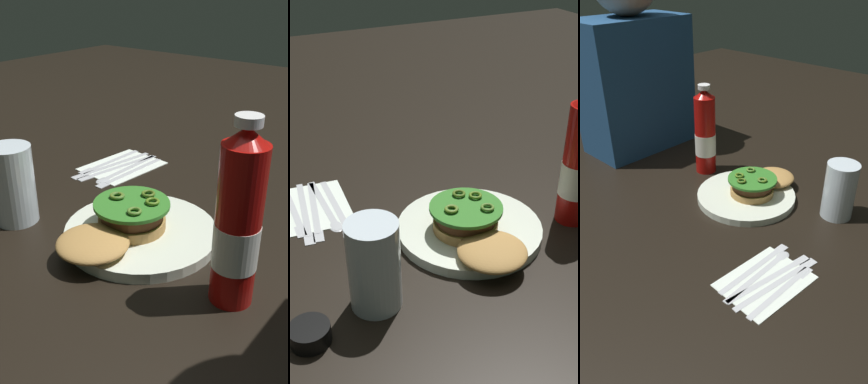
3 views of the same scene
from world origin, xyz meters
TOP-DOWN VIEW (x-y plane):
  - ground_plane at (0.00, 0.00)m, footprint 3.00×3.00m
  - dinner_plate at (0.07, 0.07)m, footprint 0.25×0.25m
  - burger_sandwich at (0.11, 0.05)m, footprint 0.21×0.12m
  - ketchup_bottle at (0.11, 0.25)m, footprint 0.06×0.06m
  - water_glass at (0.16, -0.14)m, footprint 0.07×0.07m
  - napkin at (-0.13, -0.16)m, footprint 0.18×0.14m
  - fork_utensil at (-0.12, -0.19)m, footprint 0.18×0.02m
  - table_knife at (-0.11, -0.18)m, footprint 0.21×0.05m
  - steak_knife at (-0.11, -0.16)m, footprint 0.21×0.05m
  - spoon_utensil at (-0.10, -0.14)m, footprint 0.19×0.03m
  - butter_knife at (-0.11, -0.12)m, footprint 0.20×0.02m

SIDE VIEW (x-z plane):
  - ground_plane at x=0.00m, z-range 0.00..0.00m
  - napkin at x=-0.13m, z-range 0.00..0.00m
  - fork_utensil at x=-0.12m, z-range 0.00..0.01m
  - table_knife at x=-0.11m, z-range 0.00..0.01m
  - steak_knife at x=-0.11m, z-range 0.00..0.01m
  - spoon_utensil at x=-0.10m, z-range 0.00..0.01m
  - butter_knife at x=-0.11m, z-range 0.00..0.01m
  - dinner_plate at x=0.07m, z-range 0.00..0.02m
  - burger_sandwich at x=0.11m, z-range 0.01..0.06m
  - water_glass at x=0.16m, z-range 0.00..0.14m
  - ketchup_bottle at x=0.11m, z-range -0.01..0.24m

